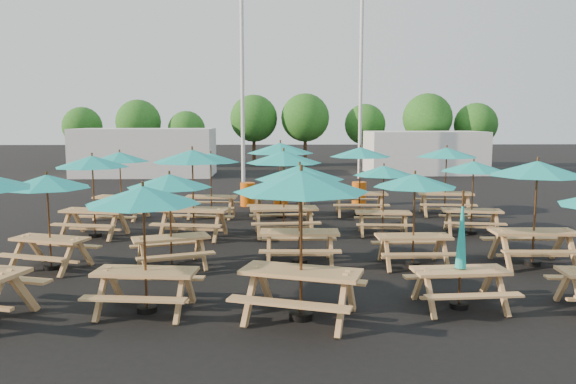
{
  "coord_description": "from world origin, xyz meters",
  "views": [
    {
      "loc": [
        -0.51,
        -15.66,
        3.32
      ],
      "look_at": [
        0.0,
        1.5,
        1.1
      ],
      "focal_mm": 35.0,
      "sensor_mm": 36.0,
      "label": 1
    }
  ],
  "objects_px": {
    "picnic_unit_1": "(47,187)",
    "picnic_unit_10": "(284,162)",
    "picnic_unit_6": "(192,161)",
    "picnic_unit_12": "(461,260)",
    "waste_bin_2": "(303,193)",
    "waste_bin_1": "(281,193)",
    "picnic_unit_8": "(301,190)",
    "picnic_unit_3": "(120,161)",
    "picnic_unit_17": "(537,175)",
    "picnic_unit_11": "(280,153)",
    "waste_bin_0": "(248,194)",
    "picnic_unit_4": "(143,203)",
    "picnic_unit_13": "(415,186)",
    "waste_bin_3": "(359,193)",
    "picnic_unit_5": "(170,186)",
    "picnic_unit_19": "(447,156)",
    "picnic_unit_18": "(473,171)",
    "picnic_unit_7": "(211,162)",
    "picnic_unit_9": "(300,178)",
    "picnic_unit_15": "(360,156)",
    "picnic_unit_14": "(384,175)",
    "picnic_unit_2": "(92,166)"
  },
  "relations": [
    {
      "from": "picnic_unit_12",
      "to": "waste_bin_2",
      "type": "distance_m",
      "value": 12.59
    },
    {
      "from": "picnic_unit_9",
      "to": "picnic_unit_18",
      "type": "distance_m",
      "value": 6.15
    },
    {
      "from": "waste_bin_2",
      "to": "picnic_unit_11",
      "type": "bearing_deg",
      "value": -107.61
    },
    {
      "from": "picnic_unit_7",
      "to": "picnic_unit_18",
      "type": "bearing_deg",
      "value": -15.85
    },
    {
      "from": "picnic_unit_4",
      "to": "picnic_unit_3",
      "type": "bearing_deg",
      "value": 113.46
    },
    {
      "from": "picnic_unit_9",
      "to": "waste_bin_3",
      "type": "bearing_deg",
      "value": 74.39
    },
    {
      "from": "picnic_unit_10",
      "to": "picnic_unit_19",
      "type": "relative_size",
      "value": 1.03
    },
    {
      "from": "picnic_unit_11",
      "to": "waste_bin_0",
      "type": "relative_size",
      "value": 2.87
    },
    {
      "from": "picnic_unit_19",
      "to": "waste_bin_1",
      "type": "bearing_deg",
      "value": 161.86
    },
    {
      "from": "picnic_unit_3",
      "to": "picnic_unit_15",
      "type": "bearing_deg",
      "value": 15.78
    },
    {
      "from": "picnic_unit_6",
      "to": "picnic_unit_10",
      "type": "bearing_deg",
      "value": 14.59
    },
    {
      "from": "waste_bin_1",
      "to": "picnic_unit_8",
      "type": "bearing_deg",
      "value": -89.45
    },
    {
      "from": "waste_bin_3",
      "to": "picnic_unit_4",
      "type": "bearing_deg",
      "value": -114.72
    },
    {
      "from": "picnic_unit_8",
      "to": "picnic_unit_15",
      "type": "bearing_deg",
      "value": 94.44
    },
    {
      "from": "picnic_unit_17",
      "to": "waste_bin_3",
      "type": "xyz_separation_m",
      "value": [
        -2.55,
        9.25,
        -1.64
      ]
    },
    {
      "from": "picnic_unit_5",
      "to": "picnic_unit_1",
      "type": "bearing_deg",
      "value": 160.94
    },
    {
      "from": "picnic_unit_4",
      "to": "picnic_unit_7",
      "type": "distance_m",
      "value": 9.49
    },
    {
      "from": "picnic_unit_14",
      "to": "waste_bin_3",
      "type": "bearing_deg",
      "value": 92.98
    },
    {
      "from": "picnic_unit_5",
      "to": "picnic_unit_18",
      "type": "height_order",
      "value": "picnic_unit_18"
    },
    {
      "from": "picnic_unit_1",
      "to": "picnic_unit_13",
      "type": "relative_size",
      "value": 1.11
    },
    {
      "from": "picnic_unit_6",
      "to": "picnic_unit_13",
      "type": "xyz_separation_m",
      "value": [
        5.42,
        -3.28,
        -0.33
      ]
    },
    {
      "from": "picnic_unit_12",
      "to": "waste_bin_3",
      "type": "height_order",
      "value": "picnic_unit_12"
    },
    {
      "from": "picnic_unit_4",
      "to": "waste_bin_2",
      "type": "distance_m",
      "value": 13.0
    },
    {
      "from": "picnic_unit_2",
      "to": "waste_bin_2",
      "type": "bearing_deg",
      "value": 55.41
    },
    {
      "from": "picnic_unit_2",
      "to": "waste_bin_0",
      "type": "distance_m",
      "value": 7.15
    },
    {
      "from": "picnic_unit_13",
      "to": "picnic_unit_17",
      "type": "relative_size",
      "value": 0.88
    },
    {
      "from": "picnic_unit_9",
      "to": "picnic_unit_13",
      "type": "bearing_deg",
      "value": -4.39
    },
    {
      "from": "picnic_unit_5",
      "to": "picnic_unit_10",
      "type": "distance_m",
      "value": 4.36
    },
    {
      "from": "picnic_unit_3",
      "to": "picnic_unit_8",
      "type": "relative_size",
      "value": 0.85
    },
    {
      "from": "picnic_unit_1",
      "to": "picnic_unit_10",
      "type": "xyz_separation_m",
      "value": [
        5.28,
        3.52,
        0.27
      ]
    },
    {
      "from": "picnic_unit_17",
      "to": "waste_bin_2",
      "type": "xyz_separation_m",
      "value": [
        -4.73,
        9.54,
        -1.64
      ]
    },
    {
      "from": "picnic_unit_14",
      "to": "waste_bin_0",
      "type": "distance_m",
      "value": 7.08
    },
    {
      "from": "picnic_unit_12",
      "to": "picnic_unit_18",
      "type": "height_order",
      "value": "picnic_unit_18"
    },
    {
      "from": "picnic_unit_3",
      "to": "picnic_unit_11",
      "type": "relative_size",
      "value": 0.93
    },
    {
      "from": "picnic_unit_12",
      "to": "waste_bin_1",
      "type": "xyz_separation_m",
      "value": [
        -2.96,
        12.3,
        -0.41
      ]
    },
    {
      "from": "picnic_unit_10",
      "to": "picnic_unit_13",
      "type": "bearing_deg",
      "value": -55.17
    },
    {
      "from": "waste_bin_2",
      "to": "picnic_unit_6",
      "type": "bearing_deg",
      "value": -118.86
    },
    {
      "from": "picnic_unit_3",
      "to": "picnic_unit_17",
      "type": "distance_m",
      "value": 12.76
    },
    {
      "from": "picnic_unit_1",
      "to": "picnic_unit_12",
      "type": "relative_size",
      "value": 1.13
    },
    {
      "from": "picnic_unit_13",
      "to": "picnic_unit_4",
      "type": "bearing_deg",
      "value": -152.06
    },
    {
      "from": "picnic_unit_12",
      "to": "waste_bin_0",
      "type": "height_order",
      "value": "picnic_unit_12"
    },
    {
      "from": "picnic_unit_6",
      "to": "picnic_unit_19",
      "type": "xyz_separation_m",
      "value": [
        8.25,
        3.51,
        -0.11
      ]
    },
    {
      "from": "picnic_unit_10",
      "to": "waste_bin_1",
      "type": "bearing_deg",
      "value": 85.39
    },
    {
      "from": "picnic_unit_3",
      "to": "waste_bin_0",
      "type": "relative_size",
      "value": 2.65
    },
    {
      "from": "picnic_unit_3",
      "to": "picnic_unit_13",
      "type": "height_order",
      "value": "picnic_unit_3"
    },
    {
      "from": "picnic_unit_2",
      "to": "picnic_unit_8",
      "type": "relative_size",
      "value": 0.86
    },
    {
      "from": "picnic_unit_1",
      "to": "picnic_unit_7",
      "type": "xyz_separation_m",
      "value": [
        2.88,
        6.59,
        0.07
      ]
    },
    {
      "from": "picnic_unit_3",
      "to": "picnic_unit_5",
      "type": "bearing_deg",
      "value": -53.66
    },
    {
      "from": "picnic_unit_1",
      "to": "picnic_unit_9",
      "type": "height_order",
      "value": "picnic_unit_9"
    },
    {
      "from": "picnic_unit_6",
      "to": "picnic_unit_5",
      "type": "bearing_deg",
      "value": -81.22
    }
  ]
}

